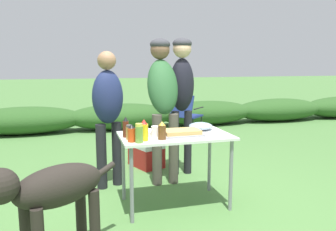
{
  "coord_description": "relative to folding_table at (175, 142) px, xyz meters",
  "views": [
    {
      "loc": [
        -0.93,
        -3.07,
        1.44
      ],
      "look_at": [
        0.0,
        0.28,
        0.89
      ],
      "focal_mm": 35.0,
      "sensor_mm": 36.0,
      "label": 1
    }
  ],
  "objects": [
    {
      "name": "ground_plane",
      "position": [
        0.0,
        0.0,
        -0.66
      ],
      "size": [
        60.0,
        60.0,
        0.0
      ],
      "primitive_type": "plane",
      "color": "#4C7A3D"
    },
    {
      "name": "shrub_hedge",
      "position": [
        0.0,
        4.13,
        -0.38
      ],
      "size": [
        14.4,
        0.9,
        0.57
      ],
      "color": "#2D5623",
      "rests_on": "ground"
    },
    {
      "name": "folding_table",
      "position": [
        0.0,
        0.0,
        0.0
      ],
      "size": [
        1.1,
        0.64,
        0.74
      ],
      "color": "silver",
      "rests_on": "ground"
    },
    {
      "name": "food_tray",
      "position": [
        0.05,
        -0.05,
        0.1
      ],
      "size": [
        0.41,
        0.27,
        0.06
      ],
      "color": "#9E9EA3",
      "rests_on": "folding_table"
    },
    {
      "name": "plate_stack",
      "position": [
        -0.33,
        0.08,
        0.1
      ],
      "size": [
        0.26,
        0.26,
        0.05
      ],
      "primitive_type": "cylinder",
      "color": "white",
      "rests_on": "folding_table"
    },
    {
      "name": "mixing_bowl",
      "position": [
        0.34,
        0.17,
        0.12
      ],
      "size": [
        0.25,
        0.25,
        0.08
      ],
      "primitive_type": "ellipsoid",
      "color": "#99B2CC",
      "rests_on": "folding_table"
    },
    {
      "name": "paper_cup_stack",
      "position": [
        -0.22,
        -0.06,
        0.13
      ],
      "size": [
        0.08,
        0.08,
        0.11
      ],
      "primitive_type": "cylinder",
      "color": "white",
      "rests_on": "folding_table"
    },
    {
      "name": "bbq_sauce_bottle",
      "position": [
        -0.49,
        0.02,
        0.17
      ],
      "size": [
        0.06,
        0.06,
        0.2
      ],
      "color": "#562314",
      "rests_on": "folding_table"
    },
    {
      "name": "hot_sauce_bottle",
      "position": [
        -0.47,
        -0.19,
        0.15
      ],
      "size": [
        0.07,
        0.07,
        0.16
      ],
      "color": "#CC4214",
      "rests_on": "folding_table"
    },
    {
      "name": "mustard_bottle",
      "position": [
        -0.35,
        -0.17,
        0.17
      ],
      "size": [
        0.08,
        0.08,
        0.2
      ],
      "color": "yellow",
      "rests_on": "folding_table"
    },
    {
      "name": "relish_jar",
      "position": [
        -0.41,
        -0.24,
        0.16
      ],
      "size": [
        0.07,
        0.07,
        0.18
      ],
      "color": "olive",
      "rests_on": "folding_table"
    },
    {
      "name": "beer_bottle",
      "position": [
        -0.18,
        -0.17,
        0.16
      ],
      "size": [
        0.07,
        0.07,
        0.17
      ],
      "color": "brown",
      "rests_on": "folding_table"
    },
    {
      "name": "spice_jar",
      "position": [
        -0.47,
        -0.09,
        0.14
      ],
      "size": [
        0.06,
        0.06,
        0.14
      ],
      "color": "#B2893D",
      "rests_on": "folding_table"
    },
    {
      "name": "standing_person_with_beanie",
      "position": [
        0.06,
        0.74,
        0.44
      ],
      "size": [
        0.38,
        0.51,
        1.74
      ],
      "rotation": [
        0.0,
        0.0,
        -0.02
      ],
      "color": "#4C473D",
      "rests_on": "ground"
    },
    {
      "name": "standing_person_in_olive_jacket",
      "position": [
        0.36,
        0.91,
        0.48
      ],
      "size": [
        0.32,
        0.24,
        1.76
      ],
      "rotation": [
        0.0,
        0.0,
        -0.04
      ],
      "color": "black",
      "rests_on": "ground"
    },
    {
      "name": "standing_person_in_red_jacket",
      "position": [
        -0.59,
        0.71,
        0.28
      ],
      "size": [
        0.44,
        0.38,
        1.58
      ],
      "rotation": [
        0.0,
        0.0,
        0.38
      ],
      "color": "black",
      "rests_on": "ground"
    },
    {
      "name": "dog",
      "position": [
        -1.13,
        -0.75,
        -0.11
      ],
      "size": [
        0.95,
        0.64,
        0.8
      ],
      "rotation": [
        0.0,
        0.0,
        2.11
      ],
      "color": "#28231E",
      "rests_on": "ground"
    },
    {
      "name": "camp_chair_green_behind_table",
      "position": [
        1.17,
        3.12,
        -0.2
      ],
      "size": [
        0.74,
        0.74,
        0.83
      ],
      "rotation": [
        0.0,
        0.0,
        -0.81
      ],
      "color": "navy",
      "rests_on": "ground"
    },
    {
      "name": "cooler_box",
      "position": [
        -0.02,
        1.34,
        -0.49
      ],
      "size": [
        0.48,
        0.56,
        0.34
      ],
      "rotation": [
        0.0,
        0.0,
        5.1
      ],
      "color": "#B21E1E",
      "rests_on": "ground"
    }
  ]
}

